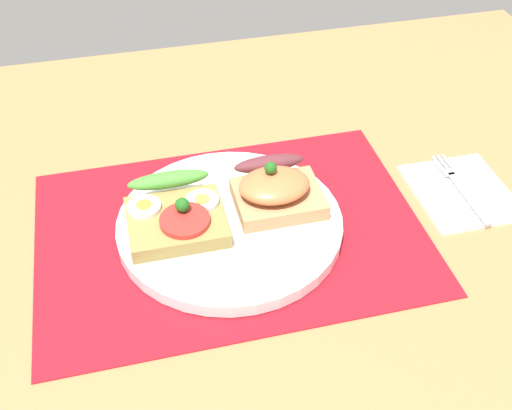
{
  "coord_description": "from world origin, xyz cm",
  "views": [
    {
      "loc": [
        -9.52,
        -51.28,
        49.85
      ],
      "look_at": [
        3.0,
        0.0,
        3.36
      ],
      "focal_mm": 44.94,
      "sensor_mm": 36.0,
      "label": 1
    }
  ],
  "objects_px": {
    "napkin": "(461,191)",
    "fork": "(460,186)",
    "sandwich_egg_tomato": "(175,212)",
    "plate": "(230,225)",
    "sandwich_salmon": "(275,189)"
  },
  "relations": [
    {
      "from": "sandwich_salmon",
      "to": "sandwich_egg_tomato",
      "type": "bearing_deg",
      "value": -177.43
    },
    {
      "from": "sandwich_salmon",
      "to": "napkin",
      "type": "height_order",
      "value": "sandwich_salmon"
    },
    {
      "from": "sandwich_egg_tomato",
      "to": "napkin",
      "type": "height_order",
      "value": "sandwich_egg_tomato"
    },
    {
      "from": "plate",
      "to": "napkin",
      "type": "xyz_separation_m",
      "value": [
        0.28,
        0.0,
        -0.01
      ]
    },
    {
      "from": "plate",
      "to": "sandwich_salmon",
      "type": "xyz_separation_m",
      "value": [
        0.06,
        0.02,
        0.03
      ]
    },
    {
      "from": "napkin",
      "to": "plate",
      "type": "bearing_deg",
      "value": -179.9
    },
    {
      "from": "napkin",
      "to": "fork",
      "type": "height_order",
      "value": "fork"
    },
    {
      "from": "napkin",
      "to": "fork",
      "type": "relative_size",
      "value": 0.97
    },
    {
      "from": "plate",
      "to": "sandwich_egg_tomato",
      "type": "height_order",
      "value": "sandwich_egg_tomato"
    },
    {
      "from": "sandwich_egg_tomato",
      "to": "fork",
      "type": "bearing_deg",
      "value": -1.06
    },
    {
      "from": "sandwich_egg_tomato",
      "to": "napkin",
      "type": "bearing_deg",
      "value": -1.69
    },
    {
      "from": "sandwich_egg_tomato",
      "to": "plate",
      "type": "bearing_deg",
      "value": -10.37
    },
    {
      "from": "plate",
      "to": "fork",
      "type": "height_order",
      "value": "plate"
    },
    {
      "from": "plate",
      "to": "sandwich_egg_tomato",
      "type": "bearing_deg",
      "value": 169.63
    },
    {
      "from": "plate",
      "to": "sandwich_egg_tomato",
      "type": "distance_m",
      "value": 0.06
    }
  ]
}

